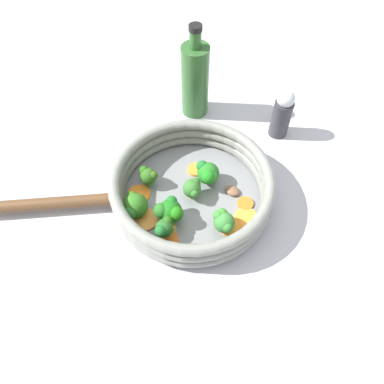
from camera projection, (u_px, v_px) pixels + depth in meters
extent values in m
plane|color=#B6B6BF|center=(192.00, 200.00, 0.71)|extent=(4.00, 4.00, 0.00)
cylinder|color=gray|center=(192.00, 198.00, 0.70)|extent=(0.27, 0.27, 0.01)
torus|color=gray|center=(192.00, 193.00, 0.69)|extent=(0.29, 0.29, 0.02)
torus|color=gray|center=(192.00, 187.00, 0.67)|extent=(0.29, 0.29, 0.02)
torus|color=gray|center=(192.00, 180.00, 0.65)|extent=(0.29, 0.29, 0.02)
cylinder|color=brown|center=(51.00, 203.00, 0.67)|extent=(0.15, 0.21, 0.02)
sphere|color=gray|center=(123.00, 188.00, 0.70)|extent=(0.01, 0.01, 0.01)
sphere|color=gray|center=(123.00, 213.00, 0.67)|extent=(0.01, 0.01, 0.01)
cylinder|color=#F99B36|center=(246.00, 218.00, 0.67)|extent=(0.06, 0.06, 0.00)
cylinder|color=orange|center=(168.00, 240.00, 0.64)|extent=(0.05, 0.05, 0.00)
cylinder|color=orange|center=(139.00, 194.00, 0.70)|extent=(0.06, 0.06, 0.00)
cylinder|color=#F7983D|center=(166.00, 228.00, 0.65)|extent=(0.05, 0.05, 0.01)
cylinder|color=orange|center=(245.00, 203.00, 0.69)|extent=(0.04, 0.04, 0.00)
cylinder|color=orange|center=(231.00, 226.00, 0.66)|extent=(0.06, 0.06, 0.01)
cylinder|color=orange|center=(196.00, 170.00, 0.73)|extent=(0.04, 0.04, 0.01)
cylinder|color=#F99340|center=(144.00, 220.00, 0.66)|extent=(0.05, 0.05, 0.00)
cylinder|color=#7CB262|center=(223.00, 227.00, 0.65)|extent=(0.01, 0.01, 0.02)
sphere|color=#398136|center=(224.00, 222.00, 0.64)|extent=(0.04, 0.04, 0.04)
sphere|color=#357C2E|center=(227.00, 227.00, 0.62)|extent=(0.02, 0.02, 0.02)
sphere|color=#3B852C|center=(222.00, 214.00, 0.64)|extent=(0.02, 0.02, 0.02)
sphere|color=#388132|center=(218.00, 216.00, 0.63)|extent=(0.02, 0.02, 0.02)
cylinder|color=#729453|center=(193.00, 195.00, 0.69)|extent=(0.01, 0.01, 0.02)
sphere|color=#336E2A|center=(193.00, 189.00, 0.67)|extent=(0.03, 0.03, 0.03)
sphere|color=#327129|center=(194.00, 193.00, 0.67)|extent=(0.02, 0.02, 0.02)
sphere|color=#397223|center=(191.00, 183.00, 0.68)|extent=(0.02, 0.02, 0.02)
sphere|color=#356A29|center=(197.00, 184.00, 0.68)|extent=(0.02, 0.02, 0.02)
cylinder|color=#83B26C|center=(163.00, 232.00, 0.64)|extent=(0.01, 0.01, 0.02)
sphere|color=#245A20|center=(162.00, 227.00, 0.63)|extent=(0.03, 0.03, 0.03)
sphere|color=#2C5E29|center=(159.00, 231.00, 0.62)|extent=(0.01, 0.01, 0.01)
sphere|color=#1C6326|center=(158.00, 230.00, 0.62)|extent=(0.02, 0.02, 0.02)
sphere|color=#255B19|center=(166.00, 220.00, 0.63)|extent=(0.02, 0.02, 0.02)
cylinder|color=#6DA65B|center=(208.00, 179.00, 0.71)|extent=(0.01, 0.01, 0.01)
sphere|color=#247321|center=(208.00, 173.00, 0.70)|extent=(0.04, 0.04, 0.04)
sphere|color=#1B6C2A|center=(202.00, 166.00, 0.69)|extent=(0.02, 0.02, 0.02)
sphere|color=#2A7628|center=(212.00, 177.00, 0.68)|extent=(0.02, 0.02, 0.02)
sphere|color=#1C7B1B|center=(208.00, 177.00, 0.68)|extent=(0.03, 0.03, 0.03)
cylinder|color=#759460|center=(137.00, 211.00, 0.67)|extent=(0.01, 0.01, 0.01)
sphere|color=#2F6B1E|center=(135.00, 206.00, 0.65)|extent=(0.05, 0.05, 0.05)
sphere|color=#2D6E26|center=(131.00, 212.00, 0.64)|extent=(0.03, 0.03, 0.03)
sphere|color=#326D19|center=(132.00, 197.00, 0.66)|extent=(0.02, 0.02, 0.02)
cylinder|color=#668846|center=(149.00, 182.00, 0.71)|extent=(0.02, 0.02, 0.02)
sphere|color=#2C5F1C|center=(148.00, 176.00, 0.69)|extent=(0.03, 0.03, 0.03)
sphere|color=#335918|center=(154.00, 175.00, 0.69)|extent=(0.02, 0.02, 0.02)
sphere|color=#245A13|center=(144.00, 171.00, 0.69)|extent=(0.02, 0.02, 0.02)
cylinder|color=#769558|center=(171.00, 217.00, 0.66)|extent=(0.02, 0.02, 0.01)
sphere|color=#1B6919|center=(170.00, 211.00, 0.65)|extent=(0.04, 0.04, 0.04)
sphere|color=#1C6620|center=(172.00, 201.00, 0.65)|extent=(0.02, 0.02, 0.02)
sphere|color=#22631E|center=(161.00, 211.00, 0.64)|extent=(0.03, 0.03, 0.03)
sphere|color=#1F7213|center=(176.00, 213.00, 0.64)|extent=(0.02, 0.02, 0.02)
ellipsoid|color=brown|center=(232.00, 191.00, 0.70)|extent=(0.03, 0.03, 0.01)
cylinder|color=#333338|center=(281.00, 119.00, 0.77)|extent=(0.04, 0.04, 0.08)
sphere|color=silver|center=(286.00, 99.00, 0.73)|extent=(0.04, 0.04, 0.04)
cylinder|color=#2D5B28|center=(195.00, 81.00, 0.78)|extent=(0.06, 0.06, 0.16)
cylinder|color=#2D5B28|center=(195.00, 39.00, 0.70)|extent=(0.02, 0.02, 0.04)
cylinder|color=black|center=(195.00, 28.00, 0.68)|extent=(0.03, 0.03, 0.01)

